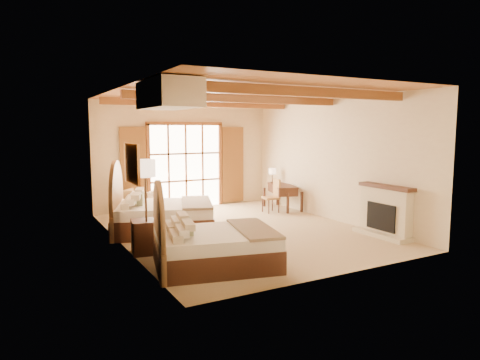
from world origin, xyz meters
TOP-DOWN VIEW (x-y plane):
  - floor at (0.00, 0.00)m, footprint 7.00×7.00m
  - wall_back at (0.00, 3.50)m, footprint 5.50×0.00m
  - wall_left at (-2.75, 0.00)m, footprint 0.00×7.00m
  - wall_right at (2.75, 0.00)m, footprint 0.00×7.00m
  - ceiling at (0.00, 0.00)m, footprint 7.00×7.00m
  - ceiling_beams at (0.00, 0.00)m, footprint 5.39×4.60m
  - french_doors at (0.00, 3.44)m, footprint 3.95×0.08m
  - fireplace at (2.60, -2.00)m, footprint 0.46×1.40m
  - painting at (-2.70, -0.75)m, footprint 0.06×0.95m
  - canopy_valance at (-2.40, -2.00)m, footprint 0.70×1.40m
  - bed_near at (-1.79, -2.12)m, footprint 2.38×1.97m
  - bed_far at (-1.80, 0.71)m, footprint 2.79×2.36m
  - nightstand at (-2.47, -0.73)m, footprint 0.62×0.62m
  - floor_lamp at (-2.50, -0.87)m, footprint 0.39×0.39m
  - armchair at (-1.64, 2.72)m, footprint 1.17×1.17m
  - ottoman at (-0.84, 2.37)m, footprint 0.77×0.77m
  - desk at (2.42, 1.80)m, footprint 0.99×1.48m
  - desk_chair at (1.86, 1.53)m, footprint 0.49×0.48m
  - desk_lamp at (2.44, 2.38)m, footprint 0.22×0.22m

SIDE VIEW (x-z plane):
  - floor at x=0.00m, z-range 0.00..0.00m
  - ottoman at x=-0.84m, z-range 0.00..0.44m
  - desk_chair at x=1.86m, z-range -0.18..0.78m
  - nightstand at x=-2.47m, z-range 0.00..0.65m
  - armchair at x=-1.64m, z-range 0.00..0.77m
  - desk at x=2.42m, z-range 0.03..0.76m
  - bed_near at x=-1.79m, z-range -0.27..1.09m
  - bed_far at x=-1.80m, z-range -0.29..1.18m
  - fireplace at x=2.60m, z-range -0.07..1.09m
  - desk_lamp at x=2.44m, z-range 0.85..1.30m
  - french_doors at x=0.00m, z-range -0.05..2.55m
  - floor_lamp at x=-2.50m, z-range 0.64..2.47m
  - wall_back at x=0.00m, z-range -1.15..4.35m
  - wall_left at x=-2.75m, z-range -1.90..5.10m
  - wall_right at x=2.75m, z-range -1.90..5.10m
  - painting at x=-2.70m, z-range 1.38..2.12m
  - canopy_valance at x=-2.40m, z-range 2.73..3.18m
  - ceiling_beams at x=0.00m, z-range 2.99..3.17m
  - ceiling at x=0.00m, z-range 3.20..3.20m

